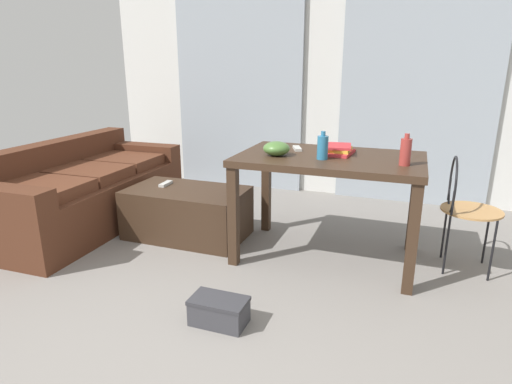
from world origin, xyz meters
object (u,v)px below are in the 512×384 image
at_px(craft_table, 329,170).
at_px(shoebox, 219,311).
at_px(tv_remote_on_table, 297,148).
at_px(coffee_table, 187,213).
at_px(couch, 83,192).
at_px(book_stack, 337,150).
at_px(wire_chair, 462,201).
at_px(bottle_near, 406,152).
at_px(bowl, 276,148).
at_px(bottle_far, 323,147).
at_px(tv_remote_primary, 166,184).

distance_m(craft_table, shoebox, 1.33).
bearing_deg(tv_remote_on_table, coffee_table, 166.03).
distance_m(couch, coffee_table, 1.07).
distance_m(coffee_table, book_stack, 1.39).
bearing_deg(shoebox, wire_chair, 43.43).
xyz_separation_m(bottle_near, tv_remote_on_table, (-0.81, 0.28, -0.08)).
bearing_deg(bowl, book_stack, 27.77).
bearing_deg(coffee_table, wire_chair, 3.81).
height_order(bowl, shoebox, bowl).
distance_m(bottle_far, bowl, 0.34).
xyz_separation_m(couch, tv_remote_primary, (0.84, 0.10, 0.13)).
xyz_separation_m(bottle_far, tv_remote_primary, (-1.41, 0.18, -0.45)).
relative_size(bowl, shoebox, 0.60).
distance_m(bottle_far, tv_remote_primary, 1.49).
relative_size(bowl, tv_remote_on_table, 1.18).
bearing_deg(bottle_far, tv_remote_primary, 172.72).
relative_size(bottle_far, book_stack, 0.65).
relative_size(wire_chair, bowl, 4.25).
distance_m(book_stack, tv_remote_on_table, 0.32).
distance_m(tv_remote_on_table, tv_remote_primary, 1.22).
height_order(craft_table, book_stack, book_stack).
distance_m(tv_remote_primary, shoebox, 1.60).
bearing_deg(shoebox, bottle_far, 69.67).
height_order(craft_table, shoebox, craft_table).
height_order(coffee_table, bottle_near, bottle_near).
height_order(bottle_near, tv_remote_primary, bottle_near).
xyz_separation_m(couch, craft_table, (2.28, 0.05, 0.39)).
height_order(wire_chair, book_stack, book_stack).
xyz_separation_m(bottle_near, book_stack, (-0.49, 0.23, -0.06)).
distance_m(craft_table, tv_remote_on_table, 0.34).
height_order(craft_table, bottle_near, bottle_near).
bearing_deg(coffee_table, tv_remote_primary, 167.44).
xyz_separation_m(bottle_near, shoebox, (-0.91, -0.98, -0.81)).
bearing_deg(coffee_table, bowl, -7.89).
height_order(bottle_near, bottle_far, bottle_near).
bearing_deg(wire_chair, couch, -176.56).
bearing_deg(bottle_far, couch, 178.01).
bearing_deg(wire_chair, bowl, -168.78).
distance_m(coffee_table, tv_remote_on_table, 1.11).
distance_m(craft_table, book_stack, 0.17).
bearing_deg(book_stack, bottle_far, -105.29).
bearing_deg(coffee_table, book_stack, 4.48).
height_order(bowl, book_stack, bowl).
bearing_deg(craft_table, bottle_near, -14.38).
relative_size(coffee_table, shoebox, 3.06).
relative_size(wire_chair, tv_remote_on_table, 5.03).
bearing_deg(bottle_far, bottle_near, -0.05).
relative_size(bottle_near, shoebox, 0.65).
xyz_separation_m(bottle_far, book_stack, (0.06, 0.23, -0.05)).
bearing_deg(tv_remote_on_table, bottle_far, -70.23).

